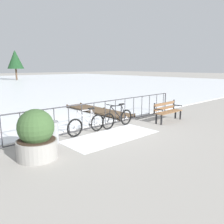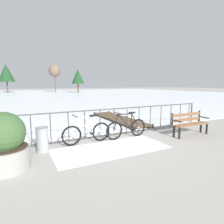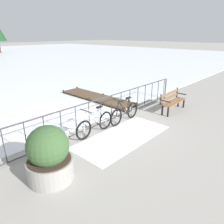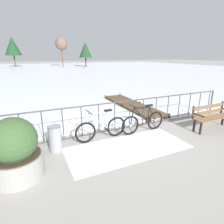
{
  "view_description": "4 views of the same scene",
  "coord_description": "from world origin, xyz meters",
  "px_view_note": "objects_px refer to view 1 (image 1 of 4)",
  "views": [
    {
      "loc": [
        -5.72,
        -6.99,
        2.45
      ],
      "look_at": [
        0.25,
        -0.46,
        0.68
      ],
      "focal_mm": 36.83,
      "sensor_mm": 36.0,
      "label": 1
    },
    {
      "loc": [
        -2.92,
        -6.07,
        1.97
      ],
      "look_at": [
        0.08,
        -0.25,
        0.98
      ],
      "focal_mm": 29.77,
      "sensor_mm": 36.0,
      "label": 2
    },
    {
      "loc": [
        -5.34,
        -5.17,
        3.25
      ],
      "look_at": [
        -0.13,
        -0.42,
        0.61
      ],
      "focal_mm": 33.61,
      "sensor_mm": 36.0,
      "label": 3
    },
    {
      "loc": [
        -2.85,
        -5.26,
        2.55
      ],
      "look_at": [
        -0.27,
        0.26,
        0.64
      ],
      "focal_mm": 29.25,
      "sensor_mm": 36.0,
      "label": 4
    }
  ],
  "objects_px": {
    "bicycle_near_railing": "(118,118)",
    "bicycle_second": "(87,124)",
    "planter_with_shrub": "(36,136)",
    "park_bench": "(167,110)",
    "trash_bin": "(53,132)"
  },
  "relations": [
    {
      "from": "bicycle_near_railing",
      "to": "bicycle_second",
      "type": "height_order",
      "value": "same"
    },
    {
      "from": "bicycle_second",
      "to": "planter_with_shrub",
      "type": "relative_size",
      "value": 1.27
    },
    {
      "from": "park_bench",
      "to": "trash_bin",
      "type": "relative_size",
      "value": 2.19
    },
    {
      "from": "bicycle_second",
      "to": "trash_bin",
      "type": "distance_m",
      "value": 1.44
    },
    {
      "from": "park_bench",
      "to": "trash_bin",
      "type": "height_order",
      "value": "park_bench"
    },
    {
      "from": "bicycle_second",
      "to": "trash_bin",
      "type": "xyz_separation_m",
      "value": [
        -1.43,
        -0.15,
        0.0
      ]
    },
    {
      "from": "bicycle_near_railing",
      "to": "trash_bin",
      "type": "height_order",
      "value": "bicycle_near_railing"
    },
    {
      "from": "trash_bin",
      "to": "park_bench",
      "type": "bearing_deg",
      "value": -7.27
    },
    {
      "from": "bicycle_near_railing",
      "to": "park_bench",
      "type": "relative_size",
      "value": 1.07
    },
    {
      "from": "bicycle_near_railing",
      "to": "park_bench",
      "type": "bearing_deg",
      "value": -17.74
    },
    {
      "from": "bicycle_second",
      "to": "trash_bin",
      "type": "relative_size",
      "value": 2.34
    },
    {
      "from": "bicycle_second",
      "to": "planter_with_shrub",
      "type": "distance_m",
      "value": 2.53
    },
    {
      "from": "bicycle_near_railing",
      "to": "trash_bin",
      "type": "bearing_deg",
      "value": -178.41
    },
    {
      "from": "park_bench",
      "to": "planter_with_shrub",
      "type": "distance_m",
      "value": 6.22
    },
    {
      "from": "bicycle_second",
      "to": "trash_bin",
      "type": "bearing_deg",
      "value": -174.1
    }
  ]
}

